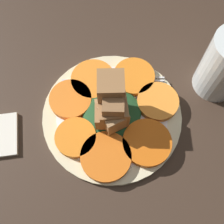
% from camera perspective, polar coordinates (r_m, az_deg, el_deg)
% --- Properties ---
extents(table_slab, '(1.20, 1.20, 0.02)m').
position_cam_1_polar(table_slab, '(0.52, 0.00, -1.32)').
color(table_slab, '#38281E').
rests_on(table_slab, ground).
extents(plate, '(0.25, 0.25, 0.01)m').
position_cam_1_polar(plate, '(0.51, 0.00, -0.69)').
color(plate, beige).
rests_on(plate, table_slab).
extents(carrot_slice_0, '(0.09, 0.09, 0.01)m').
position_cam_1_polar(carrot_slice_0, '(0.47, -1.25, -9.07)').
color(carrot_slice_0, orange).
rests_on(carrot_slice_0, plate).
extents(carrot_slice_1, '(0.08, 0.08, 0.01)m').
position_cam_1_polar(carrot_slice_1, '(0.48, 7.10, -6.21)').
color(carrot_slice_1, '#D45F13').
rests_on(carrot_slice_1, plate).
extents(carrot_slice_2, '(0.08, 0.08, 0.01)m').
position_cam_1_polar(carrot_slice_2, '(0.51, 9.27, 2.08)').
color(carrot_slice_2, orange).
rests_on(carrot_slice_2, plate).
extents(carrot_slice_3, '(0.08, 0.08, 0.01)m').
position_cam_1_polar(carrot_slice_3, '(0.53, 4.47, 7.16)').
color(carrot_slice_3, orange).
rests_on(carrot_slice_3, plate).
extents(carrot_slice_4, '(0.08, 0.08, 0.01)m').
position_cam_1_polar(carrot_slice_4, '(0.53, -3.85, 6.56)').
color(carrot_slice_4, orange).
rests_on(carrot_slice_4, plate).
extents(carrot_slice_5, '(0.08, 0.08, 0.01)m').
position_cam_1_polar(carrot_slice_5, '(0.51, -8.41, 2.53)').
color(carrot_slice_5, orange).
rests_on(carrot_slice_5, plate).
extents(carrot_slice_6, '(0.07, 0.07, 0.01)m').
position_cam_1_polar(carrot_slice_6, '(0.49, -7.39, -5.17)').
color(carrot_slice_6, orange).
rests_on(carrot_slice_6, plate).
extents(center_pile, '(0.10, 0.09, 0.10)m').
position_cam_1_polar(center_pile, '(0.47, -0.14, 0.64)').
color(center_pile, '#1E4723').
rests_on(center_pile, plate).
extents(fork, '(0.19, 0.04, 0.00)m').
position_cam_1_polar(fork, '(0.53, 0.80, 6.04)').
color(fork, silver).
rests_on(fork, plate).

